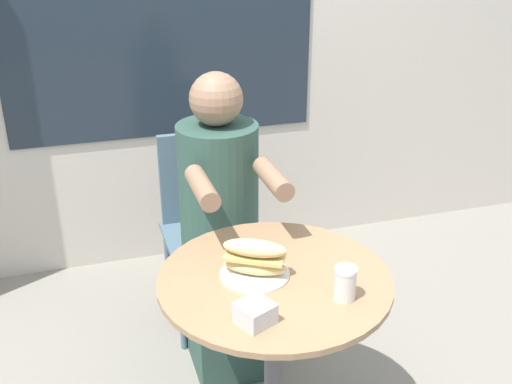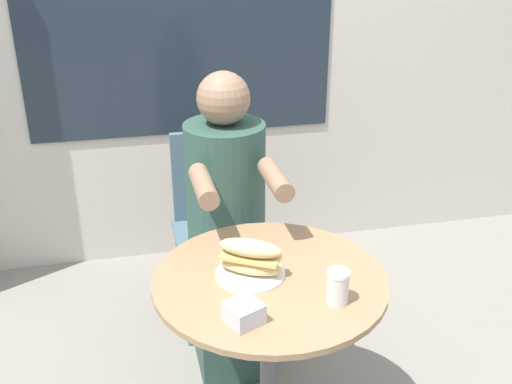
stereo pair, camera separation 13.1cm
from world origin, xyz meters
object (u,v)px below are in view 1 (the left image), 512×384
object	(u,v)px
diner_chair	(204,212)
sandwich_on_plate	(255,260)
seated_diner	(222,244)
drink_cup	(345,283)
cafe_table	(274,326)

from	to	relation	value
diner_chair	sandwich_on_plate	bearing A→B (deg)	88.14
diner_chair	seated_diner	bearing A→B (deg)	89.48
seated_diner	diner_chair	bearing A→B (deg)	-90.52
drink_cup	sandwich_on_plate	bearing A→B (deg)	137.47
sandwich_on_plate	drink_cup	size ratio (longest dim) A/B	2.11
cafe_table	diner_chair	world-z (taller)	diner_chair
cafe_table	seated_diner	world-z (taller)	seated_diner
sandwich_on_plate	drink_cup	xyz separation A→B (m)	(0.21, -0.20, -0.00)
diner_chair	sandwich_on_plate	size ratio (longest dim) A/B	4.01
sandwich_on_plate	drink_cup	world-z (taller)	sandwich_on_plate
seated_diner	sandwich_on_plate	xyz separation A→B (m)	(-0.02, -0.51, 0.22)
diner_chair	drink_cup	bearing A→B (deg)	99.86
cafe_table	sandwich_on_plate	bearing A→B (deg)	154.70
sandwich_on_plate	cafe_table	bearing A→B (deg)	-25.30
cafe_table	diner_chair	distance (m)	0.88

